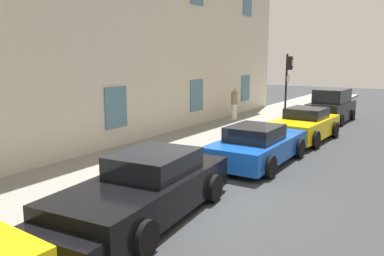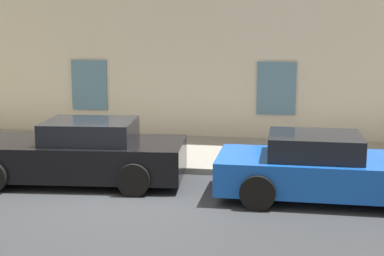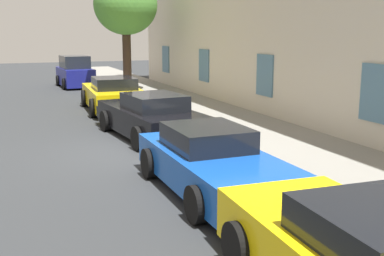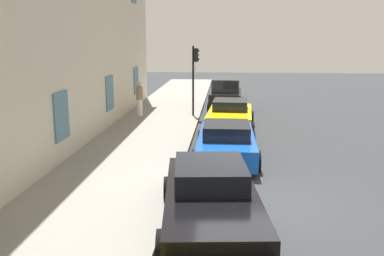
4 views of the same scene
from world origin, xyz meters
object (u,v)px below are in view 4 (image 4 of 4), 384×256
sportscar_tail_end (230,118)px  pedestrian_admiring (140,99)px  sportscar_white_middle (226,141)px  sportscar_yellow_flank (211,205)px  hatchback_parked (226,96)px  traffic_light (195,68)px

sportscar_tail_end → pedestrian_admiring: size_ratio=2.68×
sportscar_white_middle → sportscar_yellow_flank: bearing=176.9°
sportscar_white_middle → hatchback_parked: hatchback_parked is taller
sportscar_yellow_flank → pedestrian_admiring: (12.39, 3.99, 0.42)m
traffic_light → pedestrian_admiring: size_ratio=2.03×
sportscar_white_middle → traffic_light: traffic_light is taller
sportscar_yellow_flank → hatchback_parked: hatchback_parked is taller
traffic_light → hatchback_parked: bearing=-30.1°
sportscar_tail_end → hatchback_parked: (5.75, 0.17, 0.20)m
sportscar_white_middle → hatchback_parked: bearing=0.1°
sportscar_yellow_flank → traffic_light: (12.80, 1.28, 1.90)m
sportscar_white_middle → traffic_light: 7.54m
sportscar_tail_end → pedestrian_admiring: bearing=59.2°
sportscar_yellow_flank → sportscar_tail_end: sportscar_yellow_flank is taller
sportscar_yellow_flank → sportscar_tail_end: 9.75m
traffic_light → sportscar_tail_end: bearing=-150.5°
sportscar_white_middle → sportscar_tail_end: (4.05, -0.15, 0.02)m
pedestrian_admiring → sportscar_white_middle: bearing=-147.3°
pedestrian_admiring → hatchback_parked: bearing=-54.1°
sportscar_tail_end → hatchback_parked: hatchback_parked is taller
sportscar_tail_end → pedestrian_admiring: 5.20m
sportscar_white_middle → hatchback_parked: 9.81m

